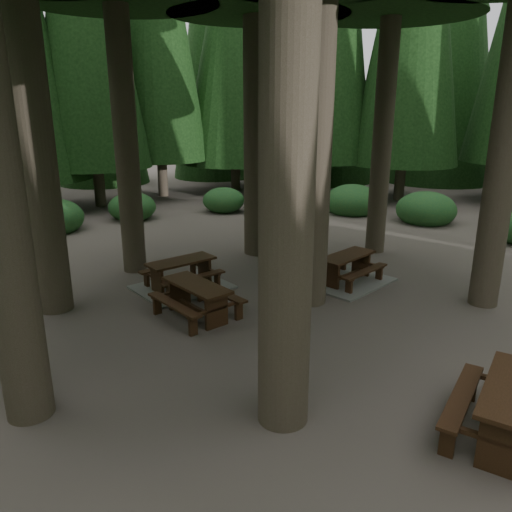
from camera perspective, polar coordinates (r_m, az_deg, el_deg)
ground at (r=11.65m, az=3.80°, el=-6.34°), size 80.00×80.00×0.00m
picnic_table_a at (r=13.60m, az=10.23°, el=-1.91°), size 2.48×2.14×0.77m
picnic_table_b at (r=11.23m, az=-6.77°, el=-4.45°), size 1.55×1.89×0.79m
picnic_table_c at (r=13.10m, az=-8.47°, el=-2.58°), size 2.29×1.90×0.77m
picnic_table_d at (r=19.72m, az=2.22°, el=4.83°), size 1.98×1.95×0.67m
shrub_ring at (r=12.46m, az=3.97°, el=-2.77°), size 23.86×24.64×1.49m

